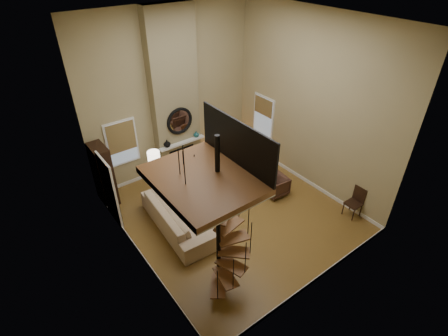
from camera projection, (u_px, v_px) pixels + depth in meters
ground at (232, 212)px, 10.56m from camera, size 6.00×6.50×0.01m
back_wall at (171, 94)px, 11.19m from camera, size 6.00×0.02×5.50m
front_wall at (334, 194)px, 6.87m from camera, size 6.00×0.02×5.50m
left_wall at (125, 171)px, 7.54m from camera, size 0.02×6.50×5.50m
right_wall at (311, 104)px, 10.52m from camera, size 0.02×6.50×5.50m
ceiling at (235, 20)px, 7.50m from camera, size 6.00×6.50×0.01m
baseboard_back at (178, 164)px, 12.68m from camera, size 6.00×0.02×0.12m
baseboard_front at (314, 281)px, 8.37m from camera, size 6.00×0.02×0.12m
baseboard_left at (142, 255)px, 9.04m from camera, size 0.02×6.50×0.12m
baseboard_right at (300, 176)px, 12.01m from camera, size 0.02×6.50×0.12m
chimney_breast at (174, 96)px, 11.06m from camera, size 1.60×0.38×5.50m
hearth at (187, 173)px, 12.26m from camera, size 1.50×0.60×0.04m
firebox at (182, 157)px, 12.16m from camera, size 0.95×0.02×0.72m
mantel at (182, 143)px, 11.77m from camera, size 1.70×0.18×0.06m
mirror_frame at (180, 121)px, 11.36m from camera, size 0.94×0.10×0.94m
mirror_disc at (180, 121)px, 11.37m from camera, size 0.80×0.01×0.80m
vase_left at (167, 143)px, 11.44m from camera, size 0.24×0.24×0.25m
vase_right at (196, 134)px, 12.02m from camera, size 0.20×0.20×0.21m
window_back at (122, 142)px, 10.85m from camera, size 1.02×0.06×1.52m
window_right at (263, 116)px, 12.46m from camera, size 0.06×1.02×1.52m
entry_door at (110, 191)px, 9.70m from camera, size 0.10×1.05×2.16m
loft at (207, 175)px, 6.54m from camera, size 1.70×2.20×1.09m
spiral_stair at (219, 226)px, 7.49m from camera, size 1.47×1.47×4.06m
hutch at (104, 175)px, 10.54m from camera, size 0.42×0.90×2.02m
sofa at (178, 216)px, 9.81m from camera, size 1.29×2.91×0.83m
armchair_near at (258, 176)px, 11.53m from camera, size 0.83×0.81×0.73m
armchair_far at (277, 185)px, 11.12m from camera, size 0.76×0.75×0.64m
coffee_table at (226, 202)px, 10.50m from camera, size 1.29×0.69×0.46m
bowl at (225, 196)px, 10.41m from camera, size 0.37×0.37×0.09m
book at (238, 196)px, 10.47m from camera, size 0.30×0.32×0.02m
floor_lamp at (154, 160)px, 10.38m from camera, size 0.37×0.37×1.70m
accent_lamp at (216, 148)px, 13.26m from camera, size 0.14×0.14×0.48m
side_chair at (356, 200)px, 10.19m from camera, size 0.43×0.42×0.93m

